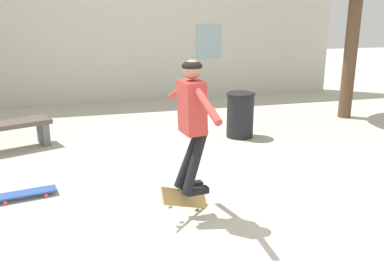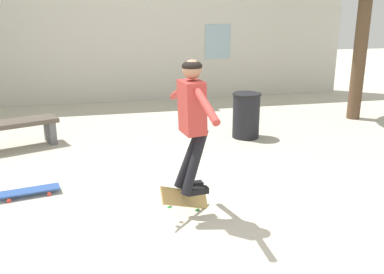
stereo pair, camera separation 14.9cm
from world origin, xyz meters
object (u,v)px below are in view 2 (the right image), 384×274
object	(u,v)px
skater	(192,115)
park_bench	(2,130)
skateboard_flipping	(185,198)
trash_bin	(246,114)
skateboard_resting	(28,191)

from	to	relation	value
skater	park_bench	bearing A→B (deg)	122.19
skateboard_flipping	skater	bearing A→B (deg)	-84.71
trash_bin	skater	xyz separation A→B (m)	(-1.74, -3.00, 0.80)
skateboard_flipping	trash_bin	bearing A→B (deg)	23.16
skateboard_resting	skateboard_flipping	bearing A→B (deg)	-39.60
park_bench	skater	bearing A→B (deg)	-71.56
skater	skateboard_resting	bearing A→B (deg)	143.80
park_bench	skateboard_flipping	size ratio (longest dim) A/B	2.94
park_bench	trash_bin	size ratio (longest dim) A/B	2.21
skater	skateboard_resting	xyz separation A→B (m)	(-1.96, 1.09, -1.18)
park_bench	skateboard_flipping	bearing A→B (deg)	-71.59
trash_bin	skateboard_resting	distance (m)	4.18
skateboard_flipping	skateboard_resting	distance (m)	2.15
skateboard_resting	park_bench	bearing A→B (deg)	95.87
skater	skateboard_flipping	xyz separation A→B (m)	(-0.07, 0.08, -1.03)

